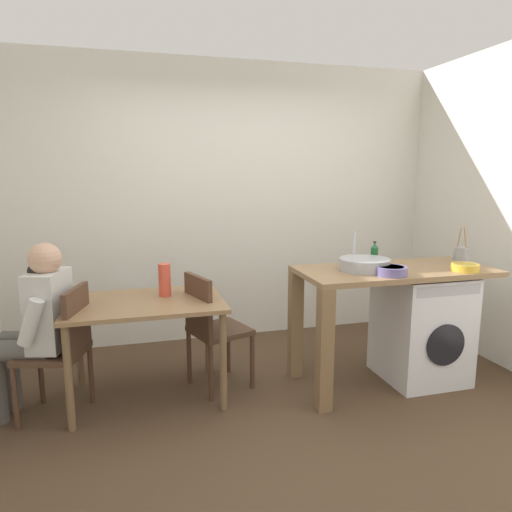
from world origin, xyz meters
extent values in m
plane|color=#4C3826|center=(0.00, 0.00, 0.00)|extent=(5.46, 5.46, 0.00)
cube|color=silver|center=(0.00, 1.75, 1.35)|extent=(4.60, 0.10, 2.70)
cube|color=olive|center=(-0.86, 0.55, 0.72)|extent=(1.10, 0.76, 0.03)
cylinder|color=brown|center=(-1.36, 0.22, 0.35)|extent=(0.05, 0.05, 0.71)
cylinder|color=brown|center=(-0.36, 0.22, 0.35)|extent=(0.05, 0.05, 0.71)
cylinder|color=brown|center=(-1.36, 0.88, 0.35)|extent=(0.05, 0.05, 0.71)
cylinder|color=brown|center=(-0.36, 0.88, 0.35)|extent=(0.05, 0.05, 0.71)
cube|color=#4C3323|center=(-1.48, 0.45, 0.45)|extent=(0.49, 0.49, 0.04)
cube|color=#4C3323|center=(-1.30, 0.41, 0.68)|extent=(0.13, 0.38, 0.45)
cylinder|color=#4C3323|center=(-1.70, 0.33, 0.23)|extent=(0.04, 0.04, 0.45)
cylinder|color=#4C3323|center=(-1.60, 0.67, 0.23)|extent=(0.04, 0.04, 0.45)
cylinder|color=#4C3323|center=(-1.35, 0.23, 0.23)|extent=(0.04, 0.04, 0.45)
cylinder|color=#4C3323|center=(-1.26, 0.58, 0.23)|extent=(0.04, 0.04, 0.45)
cube|color=#4C3323|center=(-0.31, 0.60, 0.45)|extent=(0.51, 0.51, 0.04)
cube|color=#4C3323|center=(-0.48, 0.55, 0.68)|extent=(0.16, 0.37, 0.45)
cylinder|color=#4C3323|center=(-0.19, 0.83, 0.23)|extent=(0.04, 0.04, 0.45)
cylinder|color=#4C3323|center=(-0.08, 0.49, 0.23)|extent=(0.04, 0.04, 0.45)
cylinder|color=#4C3323|center=(-0.53, 0.72, 0.23)|extent=(0.04, 0.04, 0.45)
cylinder|color=#4C3323|center=(-0.42, 0.37, 0.23)|extent=(0.04, 0.04, 0.45)
cylinder|color=#595651|center=(-1.78, 0.63, 0.23)|extent=(0.11, 0.11, 0.45)
cylinder|color=#595651|center=(-1.67, 0.41, 0.50)|extent=(0.42, 0.24, 0.14)
cylinder|color=#595651|center=(-1.63, 0.59, 0.50)|extent=(0.42, 0.24, 0.14)
cube|color=silver|center=(-1.48, 0.45, 0.75)|extent=(0.28, 0.38, 0.52)
cylinder|color=silver|center=(-1.55, 0.26, 0.74)|extent=(0.20, 0.14, 0.31)
cylinder|color=silver|center=(-1.44, 0.66, 0.74)|extent=(0.20, 0.14, 0.31)
sphere|color=tan|center=(-1.48, 0.45, 1.09)|extent=(0.21, 0.21, 0.21)
sphere|color=black|center=(-1.53, 0.47, 1.01)|extent=(0.12, 0.12, 0.12)
cube|color=olive|center=(1.02, 0.32, 0.90)|extent=(1.50, 0.68, 0.04)
cube|color=brown|center=(0.32, 0.03, 0.44)|extent=(0.10, 0.10, 0.88)
cube|color=brown|center=(0.32, 0.61, 0.44)|extent=(0.10, 0.10, 0.88)
cube|color=silver|center=(1.28, 0.32, 0.43)|extent=(0.60, 0.60, 0.86)
cylinder|color=black|center=(1.28, 0.02, 0.39)|extent=(0.32, 0.02, 0.32)
cube|color=#B2B2B7|center=(1.28, 0.03, 0.80)|extent=(0.54, 0.01, 0.08)
cylinder|color=#9EA0A5|center=(0.75, 0.32, 0.97)|extent=(0.38, 0.38, 0.09)
cylinder|color=#B2B2B7|center=(0.75, 0.50, 1.06)|extent=(0.02, 0.02, 0.28)
cylinder|color=#19592D|center=(0.95, 0.53, 0.99)|extent=(0.06, 0.06, 0.13)
cone|color=#19592D|center=(0.95, 0.53, 1.07)|extent=(0.05, 0.05, 0.04)
cylinder|color=#262626|center=(0.95, 0.53, 1.10)|extent=(0.02, 0.02, 0.01)
cylinder|color=slate|center=(0.85, 0.12, 0.95)|extent=(0.23, 0.23, 0.06)
cylinder|color=#3D375B|center=(0.85, 0.12, 0.97)|extent=(0.18, 0.18, 0.03)
cylinder|color=gray|center=(1.65, 0.37, 0.99)|extent=(0.11, 0.11, 0.13)
cylinder|color=#99724C|center=(1.63, 0.38, 1.13)|extent=(0.01, 0.04, 0.18)
cylinder|color=#99724C|center=(1.67, 0.36, 1.13)|extent=(0.01, 0.05, 0.18)
cylinder|color=gold|center=(1.47, 0.10, 0.95)|extent=(0.20, 0.20, 0.05)
cylinder|color=olive|center=(1.47, 0.10, 0.96)|extent=(0.16, 0.16, 0.03)
cylinder|color=#D84C38|center=(-0.71, 0.65, 0.86)|extent=(0.09, 0.09, 0.24)
cube|color=#B2B2B7|center=(0.97, 0.22, 0.92)|extent=(0.15, 0.06, 0.01)
cube|color=#262628|center=(0.97, 0.22, 0.92)|extent=(0.15, 0.06, 0.01)
camera|label=1|loc=(-0.93, -2.71, 1.63)|focal=32.13mm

